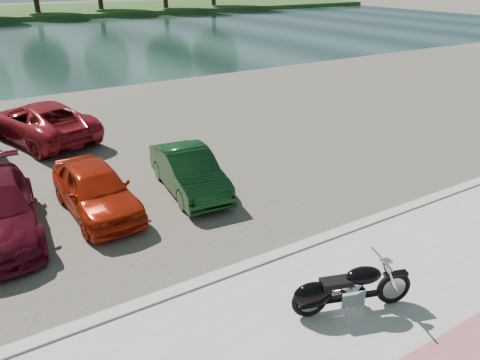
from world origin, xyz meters
name	(u,v)px	position (x,y,z in m)	size (l,w,h in m)	color
ground	(369,296)	(0.00, 0.00, 0.00)	(200.00, 200.00, 0.00)	#595447
promenade	(411,323)	(0.00, -1.00, 0.05)	(60.00, 6.00, 0.10)	#9E9D95
kerb	(305,246)	(0.00, 2.00, 0.07)	(60.00, 0.30, 0.14)	#9E9D95
parking_lot	(154,138)	(0.00, 11.00, 0.02)	(60.00, 18.00, 0.04)	#474039
river	(24,44)	(0.00, 40.00, 0.00)	(120.00, 40.00, 0.00)	#182C28
motorcycle	(342,290)	(-0.89, -0.10, 0.56)	(2.25, 1.05, 1.05)	black
car_4	(95,189)	(-3.51, 6.21, 0.69)	(1.53, 3.81, 1.30)	#B0210B
car_5	(189,171)	(-0.90, 6.10, 0.65)	(1.29, 3.70, 1.22)	black
car_10	(41,121)	(-3.58, 12.92, 0.76)	(2.39, 5.18, 1.44)	maroon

